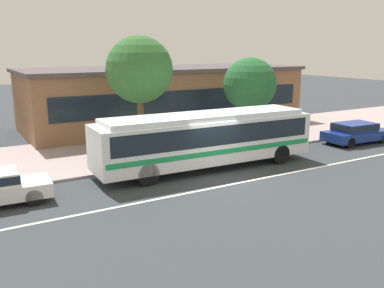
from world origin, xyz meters
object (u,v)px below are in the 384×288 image
(street_tree_near_stop, at_px, (139,70))
(street_tree_mid_block, at_px, (250,84))
(bus_stop_sign, at_px, (261,123))
(transit_bus, at_px, (206,137))
(pedestrian_waiting_near_sign, at_px, (102,147))
(sedan_far_ahead, at_px, (356,132))

(street_tree_near_stop, distance_m, street_tree_mid_block, 7.80)
(street_tree_mid_block, bearing_deg, bus_stop_sign, -116.45)
(bus_stop_sign, bearing_deg, street_tree_mid_block, 63.55)
(transit_bus, height_order, bus_stop_sign, transit_bus)
(street_tree_near_stop, bearing_deg, pedestrian_waiting_near_sign, -147.31)
(sedan_far_ahead, height_order, bus_stop_sign, bus_stop_sign)
(bus_stop_sign, distance_m, street_tree_mid_block, 3.84)
(transit_bus, distance_m, street_tree_mid_block, 8.02)
(sedan_far_ahead, distance_m, street_tree_mid_block, 7.23)
(bus_stop_sign, xyz_separation_m, street_tree_mid_block, (1.48, 2.98, 1.91))
(transit_bus, xyz_separation_m, pedestrian_waiting_near_sign, (-4.40, 2.67, -0.52))
(pedestrian_waiting_near_sign, xyz_separation_m, bus_stop_sign, (9.16, -1.01, 0.54))
(bus_stop_sign, bearing_deg, street_tree_near_stop, 155.16)
(bus_stop_sign, distance_m, street_tree_near_stop, 7.51)
(transit_bus, relative_size, bus_stop_sign, 4.84)
(bus_stop_sign, relative_size, street_tree_mid_block, 0.45)
(transit_bus, height_order, street_tree_mid_block, street_tree_mid_block)
(pedestrian_waiting_near_sign, height_order, street_tree_mid_block, street_tree_mid_block)
(transit_bus, bearing_deg, pedestrian_waiting_near_sign, 148.68)
(sedan_far_ahead, relative_size, street_tree_mid_block, 0.87)
(sedan_far_ahead, bearing_deg, street_tree_near_stop, 159.84)
(sedan_far_ahead, distance_m, bus_stop_sign, 6.53)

